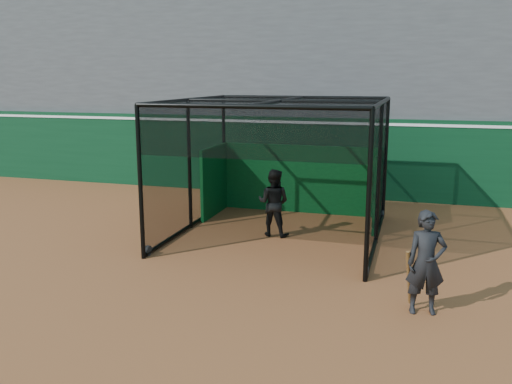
# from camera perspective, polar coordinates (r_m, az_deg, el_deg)

# --- Properties ---
(ground) EXTENTS (120.00, 120.00, 0.00)m
(ground) POSITION_cam_1_polar(r_m,az_deg,el_deg) (9.90, -4.66, -10.20)
(ground) COLOR brown
(ground) RESTS_ON ground
(outfield_wall) EXTENTS (50.00, 0.50, 2.50)m
(outfield_wall) POSITION_cam_1_polar(r_m,az_deg,el_deg) (17.53, 5.37, 3.90)
(outfield_wall) COLOR #09331A
(outfield_wall) RESTS_ON ground
(grandstand) EXTENTS (50.00, 7.85, 8.95)m
(grandstand) POSITION_cam_1_polar(r_m,az_deg,el_deg) (21.09, 7.63, 13.88)
(grandstand) COLOR #4C4C4F
(grandstand) RESTS_ON ground
(batting_cage) EXTENTS (4.69, 5.11, 3.20)m
(batting_cage) POSITION_cam_1_polar(r_m,az_deg,el_deg) (12.81, 2.49, 2.36)
(batting_cage) COLOR black
(batting_cage) RESTS_ON ground
(batter) EXTENTS (0.83, 0.67, 1.61)m
(batter) POSITION_cam_1_polar(r_m,az_deg,el_deg) (12.91, 1.86, -1.13)
(batter) COLOR black
(batter) RESTS_ON ground
(on_deck_player) EXTENTS (0.69, 0.52, 1.69)m
(on_deck_player) POSITION_cam_1_polar(r_m,az_deg,el_deg) (9.08, 17.46, -7.13)
(on_deck_player) COLOR black
(on_deck_player) RESTS_ON ground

